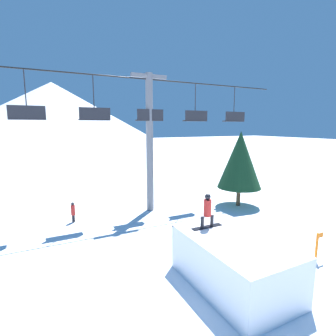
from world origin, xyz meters
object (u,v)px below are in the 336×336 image
object	(u,v)px
distant_skier	(73,211)
trail_marker	(317,246)
pine_tree_near	(240,160)
snowboarder	(207,211)
snow_ramp	(233,263)

from	to	relation	value
distant_skier	trail_marker	bearing A→B (deg)	-47.76
trail_marker	pine_tree_near	bearing A→B (deg)	71.97
pine_tree_near	trail_marker	xyz separation A→B (m)	(-2.49, -7.64, -2.66)
snowboarder	pine_tree_near	xyz separation A→B (m)	(7.03, 6.03, 0.89)
pine_tree_near	distant_skier	world-z (taller)	pine_tree_near
snowboarder	snow_ramp	bearing A→B (deg)	-81.16
snow_ramp	trail_marker	xyz separation A→B (m)	(4.34, -0.26, -0.20)
pine_tree_near	trail_marker	bearing A→B (deg)	-108.03
snowboarder	distant_skier	distance (m)	9.08
snow_ramp	pine_tree_near	world-z (taller)	pine_tree_near
pine_tree_near	trail_marker	distance (m)	8.46
snow_ramp	trail_marker	bearing A→B (deg)	-3.48
trail_marker	distant_skier	distance (m)	12.85
snowboarder	trail_marker	size ratio (longest dim) A/B	1.08
pine_tree_near	snowboarder	bearing A→B (deg)	-139.40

